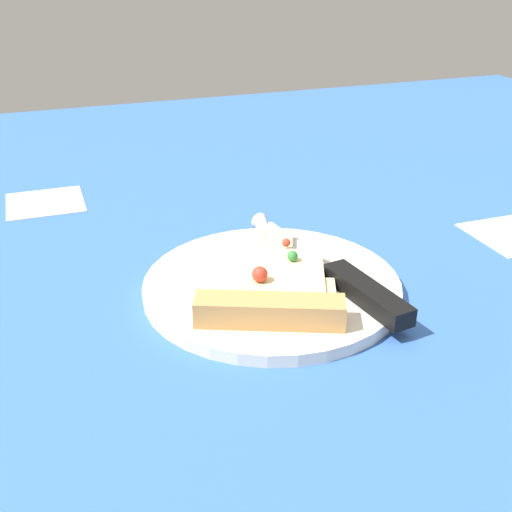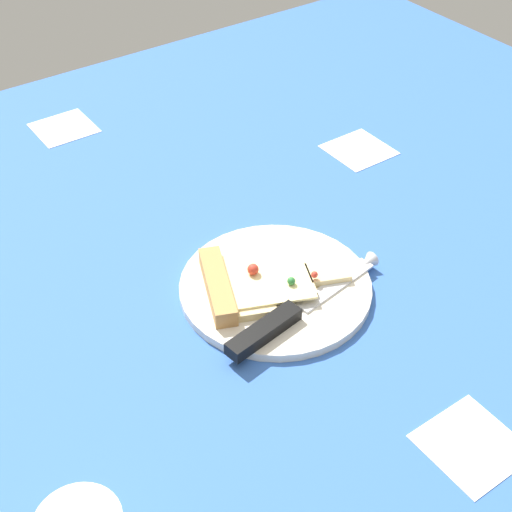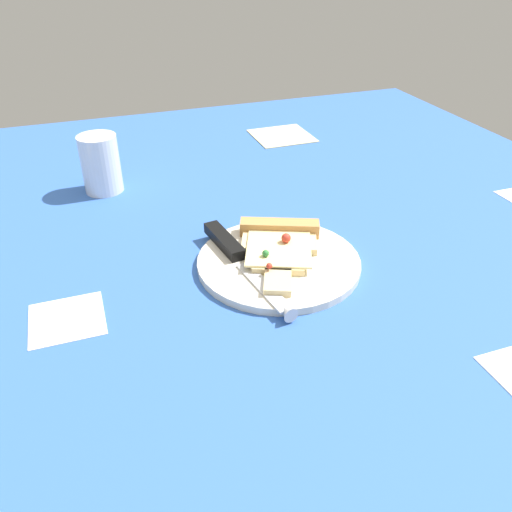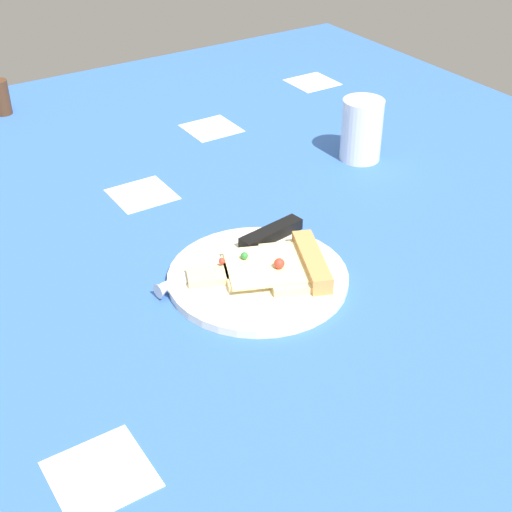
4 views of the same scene
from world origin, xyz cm
name	(u,v)px [view 2 (image 2 of 4)]	position (x,y,z in cm)	size (l,w,h in cm)	color
ground_plane	(323,345)	(0.00, 0.01, -1.50)	(155.84, 155.84, 3.00)	#3360B7
plate	(275,287)	(9.24, 0.06, 0.56)	(23.25, 23.25, 1.12)	silver
pizza_slice	(254,282)	(10.26, 2.49, 1.90)	(14.53, 19.06, 2.67)	beige
knife	(292,312)	(3.70, 1.67, 1.72)	(5.69, 24.04, 2.45)	silver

